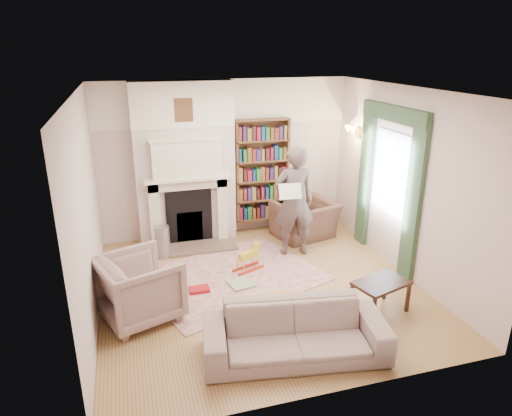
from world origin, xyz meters
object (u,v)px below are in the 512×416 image
object	(u,v)px
man_reading	(294,201)
coffee_table	(380,297)
armchair_reading	(305,220)
paraffin_heater	(163,242)
bookcase	(262,170)
sofa	(295,333)
rocking_horse	(248,258)
armchair_left	(140,288)

from	to	relation	value
man_reading	coffee_table	distance (m)	2.19
armchair_reading	paraffin_heater	xyz separation A→B (m)	(-2.57, -0.15, -0.06)
armchair_reading	paraffin_heater	bearing A→B (deg)	-10.89
bookcase	sofa	size ratio (longest dim) A/B	0.90
armchair_reading	rocking_horse	size ratio (longest dim) A/B	2.10
armchair_reading	rocking_horse	world-z (taller)	armchair_reading
coffee_table	armchair_reading	bearing A→B (deg)	73.14
armchair_reading	rocking_horse	bearing A→B (deg)	22.38
armchair_left	rocking_horse	xyz separation A→B (m)	(1.67, 0.87, -0.21)
bookcase	man_reading	bearing A→B (deg)	-79.70
armchair_reading	armchair_left	size ratio (longest dim) A/B	1.10
armchair_left	coffee_table	world-z (taller)	armchair_left
bookcase	paraffin_heater	distance (m)	2.23
man_reading	rocking_horse	distance (m)	1.21
sofa	man_reading	size ratio (longest dim) A/B	1.10
sofa	paraffin_heater	distance (m)	3.23
coffee_table	paraffin_heater	size ratio (longest dim) A/B	1.27
armchair_left	bookcase	bearing A→B (deg)	-64.19
paraffin_heater	rocking_horse	distance (m)	1.49
rocking_horse	paraffin_heater	bearing A→B (deg)	123.11
sofa	armchair_reading	bearing A→B (deg)	75.44
bookcase	paraffin_heater	xyz separation A→B (m)	(-1.92, -0.70, -0.90)
bookcase	armchair_reading	size ratio (longest dim) A/B	1.79
armchair_left	man_reading	distance (m)	2.90
armchair_left	paraffin_heater	size ratio (longest dim) A/B	1.71
bookcase	sofa	distance (m)	3.87
rocking_horse	armchair_reading	bearing A→B (deg)	14.34
bookcase	rocking_horse	distance (m)	1.95
armchair_reading	sofa	size ratio (longest dim) A/B	0.50
armchair_left	sofa	world-z (taller)	armchair_left
man_reading	paraffin_heater	world-z (taller)	man_reading
paraffin_heater	armchair_left	bearing A→B (deg)	-104.24
sofa	armchair_left	bearing A→B (deg)	150.92
sofa	rocking_horse	xyz separation A→B (m)	(0.03, 2.15, -0.08)
armchair_reading	coffee_table	bearing A→B (deg)	75.92
armchair_left	rocking_horse	bearing A→B (deg)	-82.42
coffee_table	rocking_horse	distance (m)	2.11
bookcase	rocking_horse	bearing A→B (deg)	-113.87
armchair_left	armchair_reading	bearing A→B (deg)	-78.14
coffee_table	paraffin_heater	distance (m)	3.57
armchair_left	coffee_table	bearing A→B (deg)	-124.00
sofa	man_reading	world-z (taller)	man_reading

